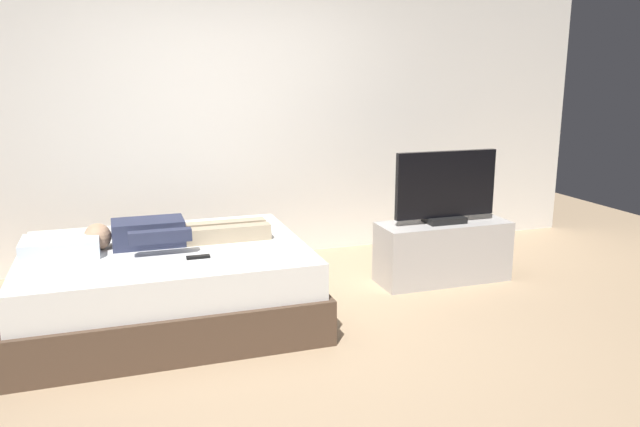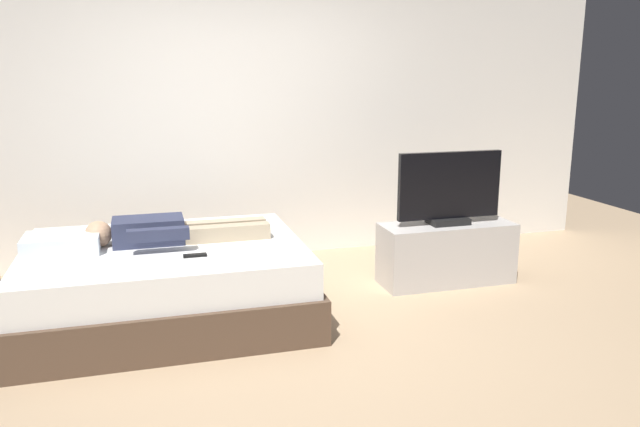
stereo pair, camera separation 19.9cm
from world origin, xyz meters
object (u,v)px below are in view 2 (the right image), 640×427
object	(u,v)px
person	(168,231)
tv	(449,189)
bed	(167,282)
remote	(195,255)
pillow	(62,243)
tv_stand	(446,253)

from	to	relation	value
person	tv	xyz separation A→B (m)	(2.22, 0.09, 0.16)
bed	tv	bearing A→B (deg)	3.63
remote	tv	bearing A→B (deg)	13.38
tv	bed	bearing A→B (deg)	-176.37
bed	person	bearing A→B (deg)	62.21
pillow	tv_stand	world-z (taller)	pillow
pillow	tv_stand	size ratio (longest dim) A/B	0.44
tv	pillow	bearing A→B (deg)	-177.19
bed	remote	distance (m)	0.49
tv_stand	pillow	bearing A→B (deg)	-177.19
bed	tv	distance (m)	2.32
pillow	person	xyz separation A→B (m)	(0.69, 0.05, 0.02)
bed	tv_stand	bearing A→B (deg)	3.63
remote	tv	size ratio (longest dim) A/B	0.17
bed	tv	xyz separation A→B (m)	(2.25, 0.14, 0.52)
tv_stand	tv	xyz separation A→B (m)	(0.00, -0.00, 0.53)
bed	tv_stand	world-z (taller)	bed
person	tv_stand	bearing A→B (deg)	2.27
pillow	tv	size ratio (longest dim) A/B	0.55
person	remote	xyz separation A→B (m)	(0.15, -0.40, -0.07)
person	tv_stand	distance (m)	2.26
bed	tv	world-z (taller)	tv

